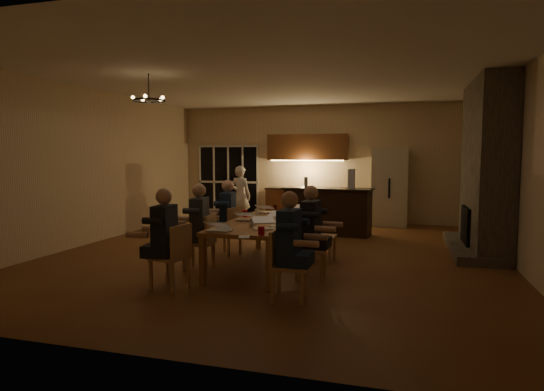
{
  "coord_description": "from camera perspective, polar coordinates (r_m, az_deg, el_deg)",
  "views": [
    {
      "loc": [
        2.19,
        -8.0,
        1.82
      ],
      "look_at": [
        -0.18,
        0.3,
        1.06
      ],
      "focal_mm": 30.0,
      "sensor_mm": 36.0,
      "label": 1
    }
  ],
  "objects": [
    {
      "name": "floor",
      "position": [
        8.49,
        0.62,
        -7.35
      ],
      "size": [
        9.0,
        9.0,
        0.0
      ],
      "primitive_type": "plane",
      "color": "brown",
      "rests_on": "ground"
    },
    {
      "name": "refrigerator",
      "position": [
        12.18,
        14.54,
        1.0
      ],
      "size": [
        0.9,
        0.68,
        2.0
      ],
      "primitive_type": "cube",
      "color": "beige",
      "rests_on": "ground"
    },
    {
      "name": "dining_table",
      "position": [
        7.53,
        -1.15,
        -6.04
      ],
      "size": [
        1.1,
        2.72,
        0.75
      ],
      "primitive_type": "cube",
      "color": "#B88449",
      "rests_on": "ground"
    },
    {
      "name": "french_doors",
      "position": [
        13.42,
        -5.47,
        1.7
      ],
      "size": [
        1.86,
        0.08,
        2.1
      ],
      "primitive_type": "cube",
      "color": "black",
      "rests_on": "ground"
    },
    {
      "name": "chair_right_mid",
      "position": [
        6.77,
        4.91,
        -6.71
      ],
      "size": [
        0.46,
        0.46,
        0.89
      ],
      "primitive_type": null,
      "rotation": [
        0.0,
        0.0,
        1.62
      ],
      "color": "tan",
      "rests_on": "ground"
    },
    {
      "name": "person_left_near",
      "position": [
        6.36,
        -13.32,
        -5.33
      ],
      "size": [
        0.66,
        0.66,
        1.38
      ],
      "primitive_type": null,
      "rotation": [
        0.0,
        0.0,
        -1.47
      ],
      "color": "#202129",
      "rests_on": "ground"
    },
    {
      "name": "mug_front",
      "position": [
        6.97,
        -2.41,
        -3.38
      ],
      "size": [
        0.09,
        0.09,
        0.1
      ],
      "primitive_type": "cylinder",
      "color": "white",
      "rests_on": "dining_table"
    },
    {
      "name": "bar_blender",
      "position": [
        10.43,
        9.95,
        2.09
      ],
      "size": [
        0.15,
        0.15,
        0.44
      ],
      "primitive_type": "cube",
      "rotation": [
        0.0,
        0.0,
        -0.09
      ],
      "color": "silver",
      "rests_on": "bar_island"
    },
    {
      "name": "chair_right_far",
      "position": [
        7.89,
        6.3,
        -5.04
      ],
      "size": [
        0.47,
        0.47,
        0.89
      ],
      "primitive_type": null,
      "rotation": [
        0.0,
        0.0,
        1.49
      ],
      "color": "tan",
      "rests_on": "ground"
    },
    {
      "name": "bar_island",
      "position": [
        10.62,
        6.98,
        -1.94
      ],
      "size": [
        2.12,
        0.93,
        1.08
      ],
      "primitive_type": "cube",
      "rotation": [
        0.0,
        0.0,
        -0.12
      ],
      "color": "black",
      "rests_on": "ground"
    },
    {
      "name": "kitchenette",
      "position": [
        12.47,
        4.4,
        2.15
      ],
      "size": [
        2.24,
        0.68,
        2.4
      ],
      "primitive_type": null,
      "color": "brown",
      "rests_on": "ground"
    },
    {
      "name": "person_right_mid",
      "position": [
        6.83,
        4.89,
        -4.51
      ],
      "size": [
        0.65,
        0.65,
        1.38
      ],
      "primitive_type": null,
      "rotation": [
        0.0,
        0.0,
        1.49
      ],
      "color": "#202129",
      "rests_on": "ground"
    },
    {
      "name": "chair_right_near",
      "position": [
        5.77,
        2.25,
        -8.76
      ],
      "size": [
        0.46,
        0.46,
        0.89
      ],
      "primitive_type": null,
      "rotation": [
        0.0,
        0.0,
        1.62
      ],
      "color": "tan",
      "rests_on": "ground"
    },
    {
      "name": "chair_left_mid",
      "position": [
        7.35,
        -9.16,
        -5.81
      ],
      "size": [
        0.46,
        0.46,
        0.89
      ],
      "primitive_type": null,
      "rotation": [
        0.0,
        0.0,
        -1.51
      ],
      "color": "tan",
      "rests_on": "ground"
    },
    {
      "name": "chandelier",
      "position": [
        8.11,
        -15.19,
        11.44
      ],
      "size": [
        0.55,
        0.55,
        0.03
      ],
      "primitive_type": "torus",
      "color": "black",
      "rests_on": "ceiling"
    },
    {
      "name": "mug_back",
      "position": [
        8.3,
        -1.91,
        -2.04
      ],
      "size": [
        0.07,
        0.07,
        0.1
      ],
      "primitive_type": "cylinder",
      "color": "white",
      "rests_on": "dining_table"
    },
    {
      "name": "can_cola",
      "position": [
        8.86,
        0.37,
        -1.52
      ],
      "size": [
        0.07,
        0.07,
        0.12
      ],
      "primitive_type": "cylinder",
      "color": "#3F0F0C",
      "rests_on": "dining_table"
    },
    {
      "name": "bar_bottle",
      "position": [
        10.75,
        4.28,
        1.7
      ],
      "size": [
        0.09,
        0.09,
        0.24
      ],
      "primitive_type": "cylinder",
      "color": "#99999E",
      "rests_on": "bar_island"
    },
    {
      "name": "chair_left_near",
      "position": [
        6.43,
        -12.73,
        -7.44
      ],
      "size": [
        0.51,
        0.51,
        0.89
      ],
      "primitive_type": null,
      "rotation": [
        0.0,
        0.0,
        -1.73
      ],
      "color": "tan",
      "rests_on": "ground"
    },
    {
      "name": "standing_person",
      "position": [
        11.8,
        -3.97,
        -0.05
      ],
      "size": [
        0.63,
        0.48,
        1.56
      ],
      "primitive_type": "imported",
      "rotation": [
        0.0,
        0.0,
        2.95
      ],
      "color": "white",
      "rests_on": "ground"
    },
    {
      "name": "person_right_near",
      "position": [
        5.73,
        2.18,
        -6.34
      ],
      "size": [
        0.63,
        0.63,
        1.38
      ],
      "primitive_type": null,
      "rotation": [
        0.0,
        0.0,
        1.53
      ],
      "color": "navy",
      "rests_on": "ground"
    },
    {
      "name": "plate_far",
      "position": [
        8.0,
        3.43,
        -2.61
      ],
      "size": [
        0.24,
        0.24,
        0.02
      ],
      "primitive_type": "cylinder",
      "color": "white",
      "rests_on": "dining_table"
    },
    {
      "name": "left_wall",
      "position": [
        10.13,
        -21.92,
        3.42
      ],
      "size": [
        0.04,
        9.0,
        3.2
      ],
      "primitive_type": "cube",
      "color": "beige",
      "rests_on": "ground"
    },
    {
      "name": "fireplace",
      "position": [
        9.33,
        25.29,
        3.19
      ],
      "size": [
        0.58,
        2.5,
        3.2
      ],
      "primitive_type": "cube",
      "color": "#5F584A",
      "rests_on": "ground"
    },
    {
      "name": "right_wall",
      "position": [
        8.21,
        28.85,
        2.87
      ],
      "size": [
        0.04,
        9.0,
        3.2
      ],
      "primitive_type": "cube",
      "color": "beige",
      "rests_on": "ground"
    },
    {
      "name": "laptop_c",
      "position": [
        7.54,
        -3.25,
        -2.28
      ],
      "size": [
        0.34,
        0.3,
        0.23
      ],
      "primitive_type": null,
      "rotation": [
        0.0,
        0.0,
        3.21
      ],
      "color": "silver",
      "rests_on": "dining_table"
    },
    {
      "name": "notepad",
      "position": [
        5.99,
        -3.52,
        -5.22
      ],
      "size": [
        0.19,
        0.23,
        0.01
      ],
      "primitive_type": "cube",
      "rotation": [
        0.0,
        0.0,
        0.29
      ],
      "color": "white",
      "rests_on": "dining_table"
    },
    {
      "name": "laptop_a",
      "position": [
        6.5,
        -6.57,
        -3.47
      ],
      "size": [
        0.33,
        0.29,
        0.23
      ],
      "primitive_type": null,
      "rotation": [
        0.0,
        0.0,
        3.1
      ],
      "color": "silver",
      "rests_on": "dining_table"
    },
    {
      "name": "laptop_e",
      "position": [
        8.52,
        -0.58,
        -1.42
      ],
      "size": [
        0.36,
        0.33,
        0.23
      ],
      "primitive_type": null,
      "rotation": [
        0.0,
        0.0,
        2.96
      ],
      "color": "silver",
      "rests_on": "dining_table"
    },
    {
      "name": "redcup_mid",
      "position": [
        7.98,
        -3.41,
        -2.25
      ],
      "size": [
        0.09,
        0.09,
        0.12
      ],
      "primitive_type": "cylinder",
      "color": "red",
      "rests_on": "dining_table"
    },
    {
      "name": "person_left_mid",
      "position": [
        7.34,
        -9.08,
        -3.89
      ],
      "size": [
        0.69,
        0.69,
        1.38
      ],
      "primitive_type": null,
      "rotation": [
        0.0,
        0.0,
        -1.4
      ],
      "color": "#3E4449",
      "rests_on": "ground"
    },
    {
      "name": "mug_mid",
      "position": [
        8.03,
        0.43,
        -2.27
      ],
      "size": [
        0.08,
        0.08,
        0.1
      ],
      "primitive_type": "cylinder",
      "color": "white",
      "rests_on": "dining_table"
    },
    {
      "name": "back_wall",
      "position": [
        12.71,
        6.03,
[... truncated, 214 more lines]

